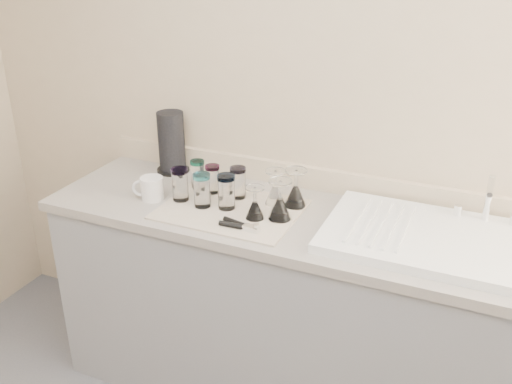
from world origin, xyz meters
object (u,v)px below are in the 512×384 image
at_px(goblet_front_right, 280,206).
at_px(paper_towel_roll, 172,143).
at_px(tumbler_blue, 202,190).
at_px(goblet_back_right, 295,194).
at_px(goblet_back_left, 275,192).
at_px(sink_unit, 440,239).
at_px(tumbler_lavender, 226,192).
at_px(white_mug, 151,188).
at_px(can_opener, 240,225).
at_px(tumbler_cyan, 213,179).
at_px(tumbler_purple, 238,182).
at_px(tumbler_teal, 198,174).
at_px(tumbler_magenta, 180,184).
at_px(goblet_front_left, 255,208).

xyz_separation_m(goblet_front_right, paper_towel_roll, (-0.65, 0.27, 0.08)).
distance_m(tumbler_blue, goblet_back_right, 0.38).
distance_m(goblet_back_left, goblet_front_right, 0.14).
relative_size(sink_unit, tumbler_lavender, 5.70).
relative_size(goblet_back_right, white_mug, 1.10).
bearing_deg(goblet_back_left, tumbler_lavender, -143.87).
bearing_deg(paper_towel_roll, can_opener, -36.72).
distance_m(sink_unit, goblet_back_right, 0.59).
distance_m(tumbler_cyan, tumbler_blue, 0.14).
xyz_separation_m(tumbler_blue, goblet_back_left, (0.26, 0.14, -0.02)).
bearing_deg(tumbler_purple, tumbler_blue, -125.65).
distance_m(tumbler_teal, goblet_back_right, 0.45).
distance_m(tumbler_cyan, goblet_back_right, 0.37).
height_order(tumbler_teal, can_opener, tumbler_teal).
bearing_deg(goblet_back_right, goblet_back_left, -169.91).
bearing_deg(paper_towel_roll, tumbler_magenta, -53.30).
height_order(tumbler_teal, tumbler_magenta, tumbler_magenta).
bearing_deg(tumbler_cyan, tumbler_magenta, -125.87).
height_order(tumbler_cyan, tumbler_lavender, tumbler_lavender).
distance_m(goblet_back_right, can_opener, 0.30).
relative_size(tumbler_purple, tumbler_magenta, 0.96).
bearing_deg(paper_towel_roll, goblet_front_left, -28.62).
distance_m(goblet_back_left, can_opener, 0.26).
bearing_deg(goblet_back_right, sink_unit, -7.38).
relative_size(tumbler_cyan, tumbler_magenta, 0.88).
height_order(tumbler_teal, goblet_back_right, goblet_back_right).
height_order(sink_unit, goblet_front_right, sink_unit).
distance_m(goblet_front_right, white_mug, 0.57).
height_order(goblet_back_left, white_mug, goblet_back_left).
relative_size(tumbler_cyan, tumbler_lavender, 0.85).
height_order(tumbler_purple, goblet_back_left, goblet_back_left).
xyz_separation_m(tumbler_purple, goblet_front_left, (0.14, -0.15, -0.02)).
xyz_separation_m(tumbler_purple, goblet_front_right, (0.23, -0.11, -0.01)).
relative_size(tumbler_cyan, can_opener, 0.75).
bearing_deg(tumbler_cyan, tumbler_blue, -79.84).
bearing_deg(white_mug, tumbler_purple, 23.79).
distance_m(tumbler_lavender, goblet_front_right, 0.23).
bearing_deg(can_opener, sink_unit, 15.20).
distance_m(sink_unit, tumbler_magenta, 1.04).
relative_size(tumbler_teal, tumbler_purple, 0.91).
relative_size(tumbler_blue, goblet_back_right, 0.89).
relative_size(goblet_back_right, goblet_front_right, 0.98).
xyz_separation_m(goblet_back_right, goblet_front_right, (-0.01, -0.13, 0.00)).
height_order(tumbler_cyan, tumbler_blue, tumbler_blue).
relative_size(sink_unit, tumbler_cyan, 6.68).
bearing_deg(tumbler_magenta, goblet_back_left, 18.58).
distance_m(goblet_back_left, goblet_front_left, 0.16).
xyz_separation_m(tumbler_magenta, tumbler_blue, (0.11, -0.02, 0.00)).
bearing_deg(tumbler_lavender, goblet_back_left, 36.13).
xyz_separation_m(goblet_front_left, paper_towel_roll, (-0.55, 0.30, 0.09)).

